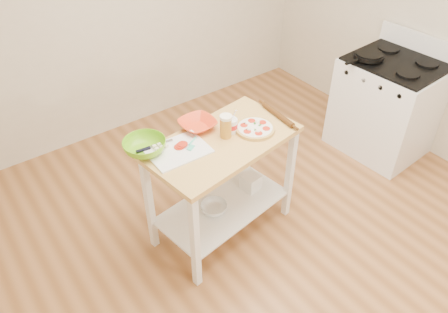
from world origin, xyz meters
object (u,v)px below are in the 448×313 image
(gas_stove, at_px, (386,106))
(knife, at_px, (150,148))
(skillet, at_px, (368,56))
(beer_pint, at_px, (226,126))
(prep_island, at_px, (222,168))
(yogurt_tub, at_px, (231,125))
(pizza, at_px, (255,128))
(cutting_board, at_px, (177,150))
(green_bowl, at_px, (145,146))
(rolling_pin, at_px, (278,115))
(spatula, at_px, (192,144))
(shelf_glass_bowl, at_px, (214,208))
(orange_bowl, at_px, (198,124))
(shelf_bin, at_px, (251,182))

(gas_stove, xyz_separation_m, knife, (-2.40, 0.23, 0.44))
(skillet, bearing_deg, beer_pint, -172.33)
(knife, bearing_deg, prep_island, -16.83)
(prep_island, xyz_separation_m, gas_stove, (1.94, -0.02, -0.17))
(knife, height_order, yogurt_tub, yogurt_tub)
(pizza, xyz_separation_m, cutting_board, (-0.58, 0.12, -0.01))
(skillet, relative_size, beer_pint, 2.47)
(green_bowl, bearing_deg, rolling_pin, -11.87)
(spatula, xyz_separation_m, green_bowl, (-0.29, 0.13, 0.03))
(cutting_board, height_order, spatula, cutting_board)
(gas_stove, bearing_deg, shelf_glass_bowl, 176.26)
(orange_bowl, height_order, shelf_bin, orange_bowl)
(cutting_board, bearing_deg, gas_stove, -0.79)
(gas_stove, height_order, pizza, gas_stove)
(rolling_pin, xyz_separation_m, shelf_glass_bowl, (-0.60, 0.00, -0.63))
(skillet, xyz_separation_m, knife, (-2.21, 0.04, -0.06))
(skillet, xyz_separation_m, shelf_bin, (-1.44, -0.14, -0.65))
(gas_stove, distance_m, pizza, 1.73)
(rolling_pin, relative_size, shelf_bin, 2.66)
(yogurt_tub, bearing_deg, spatula, 175.63)
(pizza, relative_size, orange_bowl, 1.12)
(pizza, bearing_deg, knife, 161.15)
(skillet, bearing_deg, shelf_glass_bowl, -171.76)
(pizza, bearing_deg, beer_pint, 163.78)
(orange_bowl, bearing_deg, pizza, -40.08)
(prep_island, bearing_deg, yogurt_tub, 20.97)
(prep_island, height_order, orange_bowl, orange_bowl)
(gas_stove, bearing_deg, pizza, 177.29)
(prep_island, bearing_deg, shelf_glass_bowl, -173.18)
(pizza, distance_m, green_bowl, 0.80)
(shelf_bin, bearing_deg, green_bowl, 167.70)
(skillet, height_order, orange_bowl, skillet)
(skillet, relative_size, rolling_pin, 1.21)
(beer_pint, bearing_deg, cutting_board, 170.83)
(knife, distance_m, shelf_bin, 0.98)
(pizza, distance_m, beer_pint, 0.23)
(gas_stove, distance_m, beer_pint, 1.96)
(prep_island, bearing_deg, shelf_bin, 4.41)
(gas_stove, xyz_separation_m, spatula, (-2.14, 0.09, 0.44))
(prep_island, distance_m, green_bowl, 0.61)
(prep_island, distance_m, rolling_pin, 0.58)
(gas_stove, bearing_deg, spatula, 174.17)
(prep_island, bearing_deg, green_bowl, 158.24)
(green_bowl, bearing_deg, cutting_board, -33.94)
(gas_stove, xyz_separation_m, rolling_pin, (-1.43, 0.01, 0.45))
(shelf_glass_bowl, bearing_deg, beer_pint, 12.46)
(prep_island, bearing_deg, rolling_pin, -1.44)
(green_bowl, height_order, rolling_pin, green_bowl)
(pizza, distance_m, shelf_bin, 0.60)
(skillet, height_order, yogurt_tub, yogurt_tub)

